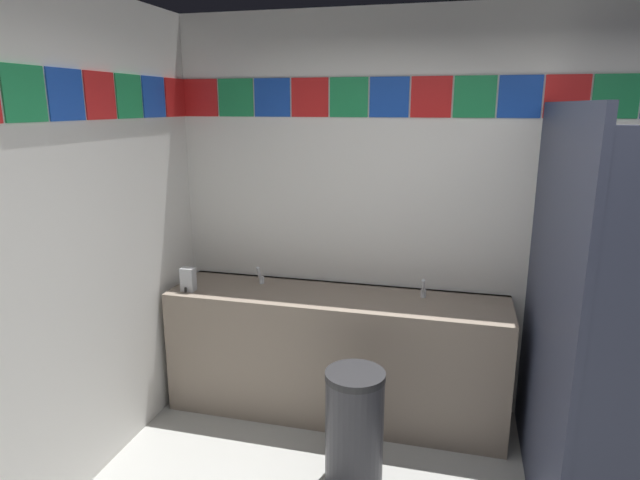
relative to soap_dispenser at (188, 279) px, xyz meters
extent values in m
cube|color=white|center=(1.79, 0.48, 0.41)|extent=(3.95, 0.08, 2.67)
cube|color=red|center=(-0.05, 0.43, 1.19)|extent=(0.25, 0.01, 0.25)
cube|color=#1E8C4C|center=(0.21, 0.43, 1.19)|extent=(0.25, 0.01, 0.25)
cube|color=#1947B7|center=(0.47, 0.43, 1.19)|extent=(0.25, 0.01, 0.25)
cube|color=red|center=(0.74, 0.43, 1.19)|extent=(0.25, 0.01, 0.25)
cube|color=#1E8C4C|center=(1.00, 0.43, 1.19)|extent=(0.25, 0.01, 0.25)
cube|color=#1947B7|center=(1.26, 0.43, 1.19)|extent=(0.25, 0.01, 0.25)
cube|color=red|center=(1.53, 0.43, 1.19)|extent=(0.25, 0.01, 0.25)
cube|color=#1E8C4C|center=(1.79, 0.43, 1.19)|extent=(0.25, 0.01, 0.25)
cube|color=#1947B7|center=(2.05, 0.43, 1.19)|extent=(0.25, 0.01, 0.25)
cube|color=red|center=(2.32, 0.43, 1.19)|extent=(0.25, 0.01, 0.25)
cube|color=#1E8C4C|center=(2.58, 0.43, 1.19)|extent=(0.25, 0.01, 0.25)
cube|color=#1E8C4C|center=(-0.18, -1.05, 1.19)|extent=(0.01, 0.25, 0.25)
cube|color=#1947B7|center=(-0.18, -0.78, 1.19)|extent=(0.01, 0.25, 0.25)
cube|color=red|center=(-0.18, -0.51, 1.19)|extent=(0.01, 0.25, 0.25)
cube|color=#1E8C4C|center=(-0.18, -0.24, 1.19)|extent=(0.01, 0.25, 0.25)
cube|color=#1947B7|center=(-0.18, 0.03, 1.19)|extent=(0.01, 0.25, 0.25)
cube|color=red|center=(-0.18, 0.30, 1.19)|extent=(0.01, 0.25, 0.25)
cube|color=gray|center=(0.99, 0.16, -0.50)|extent=(2.24, 0.56, 0.85)
cube|color=gray|center=(0.99, 0.42, -0.12)|extent=(2.24, 0.03, 0.08)
cylinder|color=silver|center=(0.42, 0.13, -0.13)|extent=(0.34, 0.34, 0.10)
cylinder|color=silver|center=(1.55, 0.13, -0.13)|extent=(0.34, 0.34, 0.10)
cylinder|color=silver|center=(0.42, 0.27, -0.05)|extent=(0.04, 0.04, 0.05)
cylinder|color=silver|center=(0.42, 0.22, 0.02)|extent=(0.02, 0.06, 0.09)
cylinder|color=silver|center=(1.55, 0.27, -0.05)|extent=(0.04, 0.04, 0.05)
cylinder|color=silver|center=(1.55, 0.22, 0.02)|extent=(0.02, 0.06, 0.09)
cube|color=#B7BABF|center=(0.00, 0.00, 0.00)|extent=(0.09, 0.07, 0.16)
cylinder|color=black|center=(0.00, -0.04, -0.06)|extent=(0.02, 0.02, 0.03)
cube|color=#33384C|center=(2.21, -0.33, 0.12)|extent=(0.04, 1.53, 2.08)
cylinder|color=silver|center=(2.23, -1.07, 0.22)|extent=(0.02, 0.02, 0.10)
cylinder|color=white|center=(2.68, 0.01, -0.73)|extent=(0.38, 0.38, 0.40)
torus|color=white|center=(2.68, 0.01, -0.51)|extent=(0.39, 0.39, 0.05)
cube|color=white|center=(2.68, 0.22, -0.36)|extent=(0.34, 0.17, 0.34)
cylinder|color=#333338|center=(1.25, -0.51, -0.62)|extent=(0.32, 0.32, 0.62)
cylinder|color=#262628|center=(1.25, -0.51, -0.28)|extent=(0.33, 0.33, 0.04)
camera|label=1|loc=(1.73, -3.15, 1.14)|focal=30.54mm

